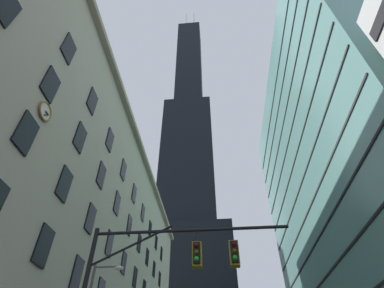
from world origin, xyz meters
TOP-DOWN VIEW (x-y plane):
  - station_building at (-19.79, 23.33)m, footprint 18.25×58.67m
  - dark_skyscraper at (-10.42, 81.80)m, footprint 27.35×27.35m
  - glass_office_midrise at (20.95, 29.12)m, footprint 20.01×46.06m
  - traffic_signal_mast at (-3.10, 4.66)m, footprint 8.77×0.63m

SIDE VIEW (x-z plane):
  - traffic_signal_mast at x=-3.10m, z-range 1.71..9.05m
  - station_building at x=-19.79m, z-range -0.02..28.38m
  - glass_office_midrise at x=20.95m, z-range 0.00..50.41m
  - dark_skyscraper at x=-10.42m, z-range -39.96..153.15m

